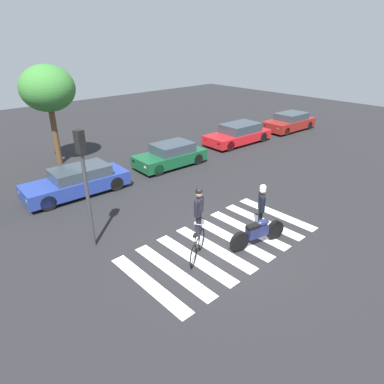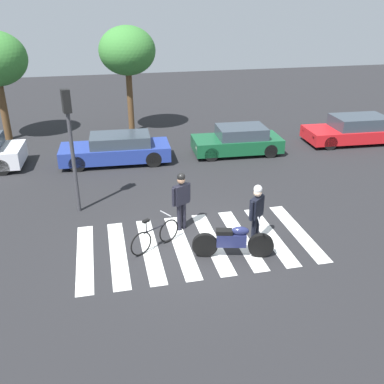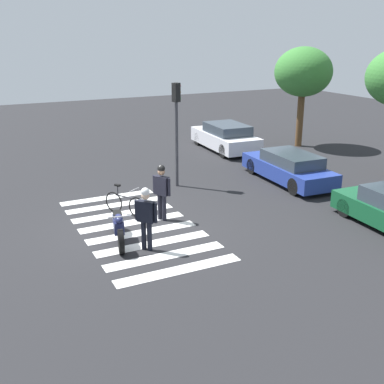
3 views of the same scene
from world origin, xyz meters
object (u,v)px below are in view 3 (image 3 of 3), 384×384
object	(u,v)px
police_motorcycle	(119,227)
car_white_van	(225,137)
officer_by_motorcycle	(162,188)
traffic_light_pole	(177,118)
car_blue_hatchback	(289,167)
leaning_bicycle	(125,204)
officer_on_foot	(146,214)

from	to	relation	value
police_motorcycle	car_white_van	size ratio (longest dim) A/B	0.48
police_motorcycle	officer_by_motorcycle	size ratio (longest dim) A/B	1.18
police_motorcycle	car_white_van	xyz separation A→B (m)	(-8.61, 8.50, 0.19)
car_white_van	traffic_light_pole	distance (m)	6.84
officer_by_motorcycle	traffic_light_pole	bearing A→B (deg)	147.76
police_motorcycle	car_blue_hatchback	bearing A→B (deg)	108.16
police_motorcycle	car_white_van	world-z (taller)	car_white_van
officer_by_motorcycle	leaning_bicycle	bearing A→B (deg)	-135.34
officer_on_foot	car_white_van	xyz separation A→B (m)	(-9.45, 7.96, -0.39)
police_motorcycle	officer_by_motorcycle	distance (m)	2.17
car_blue_hatchback	traffic_light_pole	world-z (taller)	traffic_light_pole
police_motorcycle	officer_on_foot	xyz separation A→B (m)	(0.84, 0.54, 0.58)
police_motorcycle	car_blue_hatchback	distance (m)	8.41
officer_on_foot	car_blue_hatchback	bearing A→B (deg)	114.91
car_white_van	car_blue_hatchback	world-z (taller)	car_white_van
leaning_bicycle	traffic_light_pole	world-z (taller)	traffic_light_pole
officer_on_foot	officer_by_motorcycle	size ratio (longest dim) A/B	0.99
police_motorcycle	officer_by_motorcycle	bearing A→B (deg)	120.53
police_motorcycle	traffic_light_pole	distance (m)	6.01
officer_on_foot	traffic_light_pole	size ratio (longest dim) A/B	0.45
officer_by_motorcycle	car_white_van	size ratio (longest dim) A/B	0.41
car_white_van	traffic_light_pole	bearing A→B (deg)	-46.83
police_motorcycle	officer_by_motorcycle	xyz separation A→B (m)	(-1.06, 1.79, 0.60)
officer_on_foot	car_blue_hatchback	size ratio (longest dim) A/B	0.39
officer_by_motorcycle	traffic_light_pole	size ratio (longest dim) A/B	0.46
leaning_bicycle	officer_on_foot	size ratio (longest dim) A/B	0.81
car_blue_hatchback	traffic_light_pole	bearing A→B (deg)	-109.70
officer_on_foot	officer_by_motorcycle	bearing A→B (deg)	146.52
police_motorcycle	leaning_bicycle	bearing A→B (deg)	156.58
officer_on_foot	car_white_van	size ratio (longest dim) A/B	0.40
leaning_bicycle	car_white_van	size ratio (longest dim) A/B	0.33
officer_by_motorcycle	car_blue_hatchback	bearing A→B (deg)	104.16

